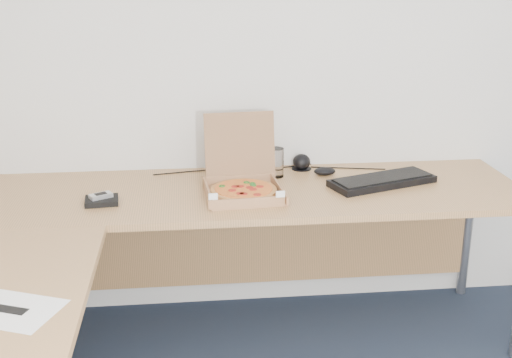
{
  "coord_description": "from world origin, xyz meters",
  "views": [
    {
      "loc": [
        -0.73,
        -1.31,
        1.68
      ],
      "look_at": [
        -0.45,
        1.28,
        0.82
      ],
      "focal_mm": 45.93,
      "sensor_mm": 36.0,
      "label": 1
    }
  ],
  "objects": [
    {
      "name": "desk",
      "position": [
        -0.82,
        0.97,
        0.7
      ],
      "size": [
        2.5,
        2.2,
        0.73
      ],
      "color": "tan",
      "rests_on": "ground"
    },
    {
      "name": "pizza_box",
      "position": [
        -0.5,
        1.35,
        0.77
      ],
      "size": [
        0.32,
        0.37,
        0.32
      ],
      "rotation": [
        0.0,
        0.0,
        0.08
      ],
      "color": "#A9764D",
      "rests_on": "desk"
    },
    {
      "name": "drinking_glass",
      "position": [
        -0.33,
        1.58,
        0.8
      ],
      "size": [
        0.08,
        0.08,
        0.14
      ],
      "primitive_type": "cylinder",
      "color": "white",
      "rests_on": "desk"
    },
    {
      "name": "keyboard",
      "position": [
        0.14,
        1.41,
        0.75
      ],
      "size": [
        0.51,
        0.32,
        0.03
      ],
      "primitive_type": "cube",
      "rotation": [
        0.0,
        0.0,
        0.34
      ],
      "color": "black",
      "rests_on": "desk"
    },
    {
      "name": "mouse",
      "position": [
        -0.09,
        1.58,
        0.75
      ],
      "size": [
        0.12,
        0.1,
        0.04
      ],
      "primitive_type": "ellipsoid",
      "rotation": [
        0.0,
        0.0,
        0.37
      ],
      "color": "black",
      "rests_on": "desk"
    },
    {
      "name": "wallet",
      "position": [
        -1.09,
        1.3,
        0.74
      ],
      "size": [
        0.14,
        0.12,
        0.02
      ],
      "primitive_type": "cube",
      "rotation": [
        0.0,
        0.0,
        0.09
      ],
      "color": "black",
      "rests_on": "desk"
    },
    {
      "name": "phone",
      "position": [
        -1.1,
        1.3,
        0.76
      ],
      "size": [
        0.1,
        0.09,
        0.02
      ],
      "primitive_type": "cube",
      "rotation": [
        0.0,
        0.0,
        0.5
      ],
      "color": "#B2B5BA",
      "rests_on": "wallet"
    },
    {
      "name": "paper_sheet",
      "position": [
        -1.26,
        0.43,
        0.73
      ],
      "size": [
        0.34,
        0.29,
        0.0
      ],
      "primitive_type": "cube",
      "rotation": [
        0.0,
        0.0,
        -0.39
      ],
      "color": "white",
      "rests_on": "desk"
    },
    {
      "name": "dome_speaker",
      "position": [
        -0.19,
        1.68,
        0.77
      ],
      "size": [
        0.1,
        0.1,
        0.08
      ],
      "primitive_type": "ellipsoid",
      "color": "black",
      "rests_on": "desk"
    },
    {
      "name": "cable_bundle",
      "position": [
        -0.36,
        1.68,
        0.73
      ],
      "size": [
        0.54,
        0.11,
        0.01
      ],
      "primitive_type": null,
      "rotation": [
        0.0,
        0.0,
        0.14
      ],
      "color": "black",
      "rests_on": "desk"
    }
  ]
}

